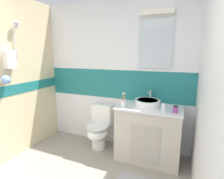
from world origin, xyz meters
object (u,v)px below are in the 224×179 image
Objects in this scene: toilet at (99,128)px; hair_gel_jar at (176,109)px; toothbrush_cup at (123,103)px; soap_dispenser at (163,107)px; sink_basin at (148,103)px.

toilet is 7.90× the size of hair_gel_jar.
toothbrush_cup is 0.73m from hair_gel_jar.
toilet is at bearing 172.27° from hair_gel_jar.
soap_dispenser reaches higher than hair_gel_jar.
sink_basin is at bearing 29.63° from toothbrush_cup.
toilet is at bearing 170.15° from soap_dispenser.
toothbrush_cup is (-0.32, -0.18, 0.00)m from sink_basin.
toilet is at bearing 159.16° from toothbrush_cup.
soap_dispenser is at bearing -172.71° from hair_gel_jar.
toothbrush_cup is 1.44× the size of soap_dispenser.
sink_basin is at bearing 158.36° from hair_gel_jar.
toothbrush_cup is at bearing -150.37° from sink_basin.
sink_basin is 1.87× the size of toothbrush_cup.
toothbrush_cup is at bearing -179.70° from soap_dispenser.
hair_gel_jar is at bearing 7.29° from soap_dispenser.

